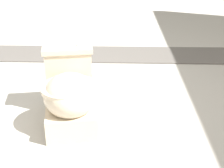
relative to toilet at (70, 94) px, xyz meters
name	(u,v)px	position (x,y,z in m)	size (l,w,h in m)	color
ground_plane	(57,106)	(-0.22, -0.15, -0.22)	(14.00, 14.00, 0.00)	#B7B2A8
gravel_strip	(120,54)	(-1.47, 0.35, -0.21)	(0.56, 8.00, 0.01)	#605B56
toilet	(70,94)	(0.00, 0.00, 0.00)	(0.69, 0.48, 0.52)	beige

